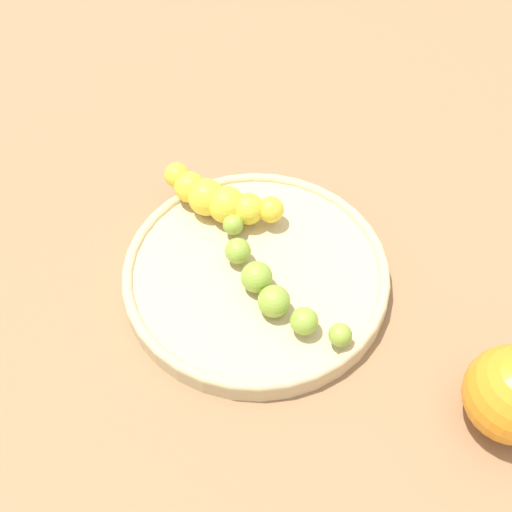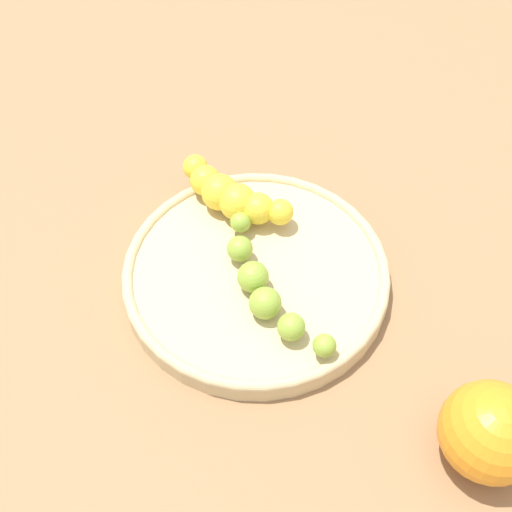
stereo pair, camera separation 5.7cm
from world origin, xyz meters
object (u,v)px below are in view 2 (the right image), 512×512
object	(u,v)px
banana_green	(263,287)
banana_yellow	(231,195)
fruit_bowl	(256,273)
orange_fruit	(490,432)

from	to	relation	value
banana_green	banana_yellow	xyz separation A→B (m)	(-0.10, -0.04, 0.00)
fruit_bowl	banana_green	xyz separation A→B (m)	(0.03, 0.01, 0.02)
fruit_bowl	banana_yellow	xyz separation A→B (m)	(-0.07, -0.03, 0.02)
fruit_bowl	banana_yellow	bearing A→B (deg)	-154.43
banana_green	orange_fruit	size ratio (longest dim) A/B	1.85
banana_green	banana_yellow	distance (m)	0.11
banana_yellow	orange_fruit	bearing A→B (deg)	75.10
fruit_bowl	orange_fruit	xyz separation A→B (m)	(0.14, 0.19, 0.03)
banana_green	orange_fruit	xyz separation A→B (m)	(0.11, 0.18, 0.00)
fruit_bowl	orange_fruit	bearing A→B (deg)	54.09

